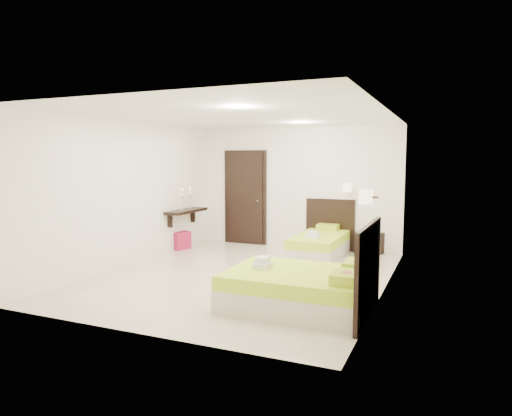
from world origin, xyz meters
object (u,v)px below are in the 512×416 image
at_px(bed_single, 320,244).
at_px(bed_double, 304,287).
at_px(ottoman, 179,240).
at_px(nightstand, 369,243).

distance_m(bed_single, bed_double, 3.21).
relative_size(bed_single, ottoman, 4.63).
distance_m(bed_single, ottoman, 3.04).
height_order(bed_double, ottoman, bed_double).
bearing_deg(nightstand, bed_double, -67.82).
relative_size(bed_double, nightstand, 3.74).
distance_m(nightstand, ottoman, 4.01).
xyz_separation_m(bed_single, ottoman, (-3.02, -0.40, -0.08)).
relative_size(bed_single, nightstand, 3.55).
height_order(bed_single, ottoman, bed_single).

